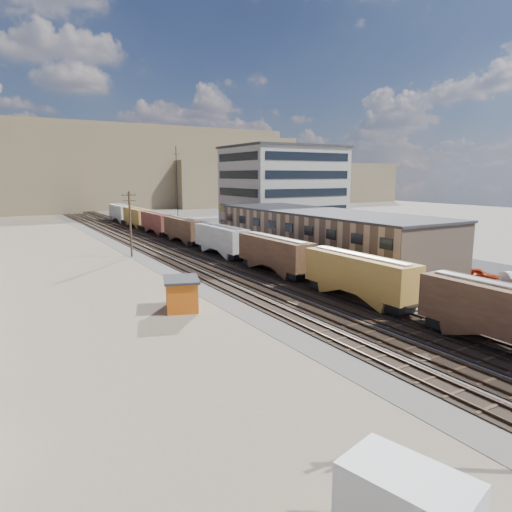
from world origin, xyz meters
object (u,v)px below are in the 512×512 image
parked_car_blue (314,240)px  parked_car_white (512,278)px  utility_pole_north (130,223)px  freight_train (201,233)px  maintenance_shed (182,294)px  parked_car_red (477,275)px

parked_car_blue → parked_car_white: bearing=-146.2°
utility_pole_north → parked_car_white: 51.87m
freight_train → maintenance_shed: 35.56m
parked_car_white → parked_car_blue: 35.73m
utility_pole_north → parked_car_white: size_ratio=2.43×
freight_train → parked_car_blue: freight_train is taller
maintenance_shed → parked_car_white: 37.69m
utility_pole_north → freight_train: bearing=7.1°
parked_car_red → parked_car_white: size_ratio=1.14×
freight_train → parked_car_red: 42.71m
utility_pole_north → parked_car_white: bearing=-50.8°
parked_car_red → parked_car_white: parked_car_red is taller
utility_pole_north → parked_car_blue: utility_pole_north is taller
freight_train → parked_car_white: size_ratio=29.11×
utility_pole_north → parked_car_red: utility_pole_north is taller
parked_car_white → parked_car_red: bearing=160.6°
maintenance_shed → parked_car_red: size_ratio=1.03×
parked_car_red → parked_car_white: 3.69m
maintenance_shed → freight_train: bearing=63.2°
freight_train → maintenance_shed: size_ratio=24.70×
freight_train → parked_car_red: size_ratio=25.51×
freight_train → maintenance_shed: freight_train is taller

